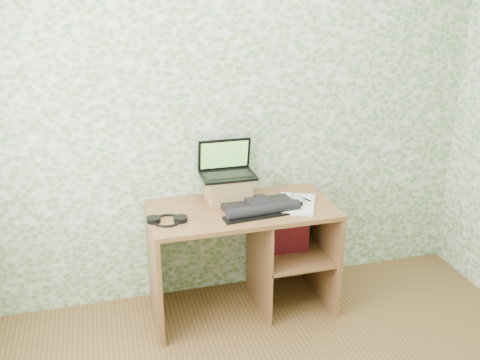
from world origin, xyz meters
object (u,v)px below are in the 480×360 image
object	(u,v)px
laptop	(226,167)
keyboard	(261,207)
desk	(252,241)
riser	(228,189)
notepad	(296,204)

from	to	relation	value
laptop	keyboard	xyz separation A→B (m)	(0.16, -0.26, -0.20)
desk	keyboard	size ratio (longest dim) A/B	2.26
riser	notepad	distance (m)	0.46
keyboard	notepad	xyz separation A→B (m)	(0.25, 0.03, -0.02)
desk	laptop	xyz separation A→B (m)	(-0.13, 0.15, 0.49)
desk	notepad	world-z (taller)	notepad
keyboard	notepad	distance (m)	0.26
notepad	laptop	bearing A→B (deg)	176.05
desk	laptop	distance (m)	0.53
notepad	keyboard	bearing A→B (deg)	-147.70
laptop	keyboard	size ratio (longest dim) A/B	0.67
riser	keyboard	bearing A→B (deg)	-54.75
riser	laptop	size ratio (longest dim) A/B	0.79
desk	riser	bearing A→B (deg)	139.12
desk	keyboard	world-z (taller)	keyboard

